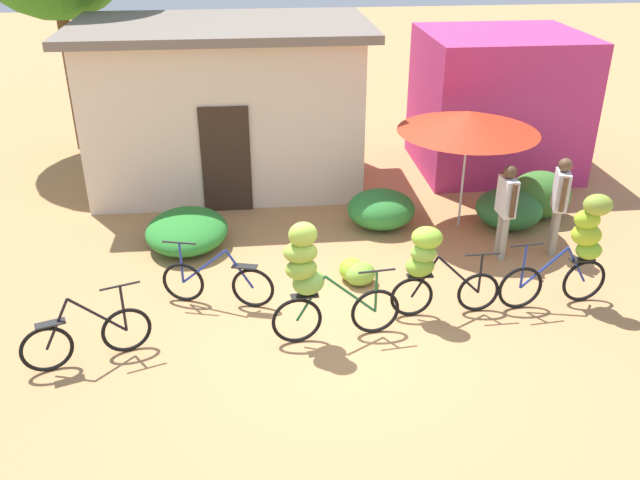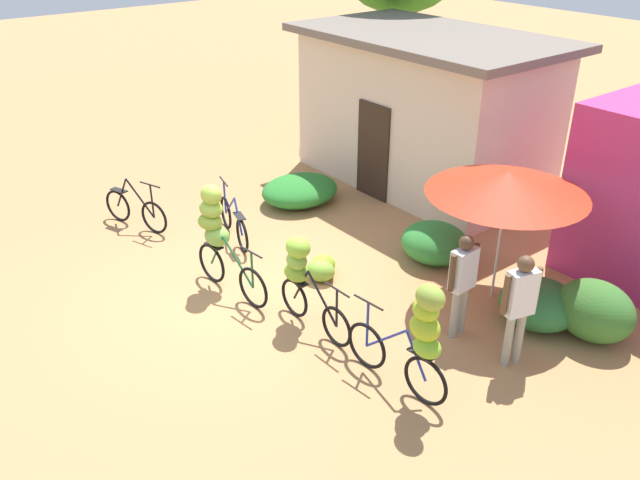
{
  "view_description": "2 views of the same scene",
  "coord_description": "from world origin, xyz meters",
  "px_view_note": "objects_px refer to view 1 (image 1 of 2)",
  "views": [
    {
      "loc": [
        -1.01,
        -7.64,
        5.34
      ],
      "look_at": [
        -0.08,
        1.28,
        0.78
      ],
      "focal_mm": 38.2,
      "sensor_mm": 36.0,
      "label": 1
    },
    {
      "loc": [
        7.93,
        -4.54,
        5.67
      ],
      "look_at": [
        1.19,
        0.75,
        1.18
      ],
      "focal_mm": 36.98,
      "sensor_mm": 36.0,
      "label": 2
    }
  ],
  "objects_px": {
    "bicycle_leftmost": "(87,337)",
    "bicycle_near_pile": "(217,283)",
    "shop_pink": "(497,102)",
    "bicycle_by_shop": "(430,263)",
    "bicycle_center_loaded": "(312,274)",
    "building_low": "(225,105)",
    "person_bystander": "(560,196)",
    "market_umbrella": "(469,121)",
    "person_vendor": "(506,203)",
    "bicycle_rightmost": "(580,242)",
    "banana_pile_on_ground": "(357,273)"
  },
  "relations": [
    {
      "from": "market_umbrella",
      "to": "bicycle_by_shop",
      "type": "xyz_separation_m",
      "value": [
        -1.29,
        -2.8,
        -1.11
      ]
    },
    {
      "from": "person_vendor",
      "to": "bicycle_leftmost",
      "type": "bearing_deg",
      "value": -160.62
    },
    {
      "from": "market_umbrella",
      "to": "bicycle_leftmost",
      "type": "distance_m",
      "value": 6.93
    },
    {
      "from": "person_vendor",
      "to": "person_bystander",
      "type": "height_order",
      "value": "person_bystander"
    },
    {
      "from": "bicycle_near_pile",
      "to": "bicycle_center_loaded",
      "type": "height_order",
      "value": "bicycle_center_loaded"
    },
    {
      "from": "bicycle_leftmost",
      "to": "bicycle_by_shop",
      "type": "bearing_deg",
      "value": 7.4
    },
    {
      "from": "bicycle_center_loaded",
      "to": "bicycle_leftmost",
      "type": "bearing_deg",
      "value": -176.66
    },
    {
      "from": "shop_pink",
      "to": "person_vendor",
      "type": "bearing_deg",
      "value": -106.41
    },
    {
      "from": "person_bystander",
      "to": "market_umbrella",
      "type": "bearing_deg",
      "value": 136.98
    },
    {
      "from": "person_vendor",
      "to": "banana_pile_on_ground",
      "type": "bearing_deg",
      "value": -167.18
    },
    {
      "from": "shop_pink",
      "to": "bicycle_by_shop",
      "type": "xyz_separation_m",
      "value": [
        -2.84,
        -5.71,
        -0.6
      ]
    },
    {
      "from": "shop_pink",
      "to": "bicycle_rightmost",
      "type": "relative_size",
      "value": 1.88
    },
    {
      "from": "shop_pink",
      "to": "bicycle_center_loaded",
      "type": "distance_m",
      "value": 7.62
    },
    {
      "from": "building_low",
      "to": "person_vendor",
      "type": "bearing_deg",
      "value": -40.48
    },
    {
      "from": "building_low",
      "to": "market_umbrella",
      "type": "height_order",
      "value": "building_low"
    },
    {
      "from": "bicycle_near_pile",
      "to": "bicycle_leftmost",
      "type": "bearing_deg",
      "value": -142.95
    },
    {
      "from": "shop_pink",
      "to": "bicycle_near_pile",
      "type": "bearing_deg",
      "value": -138.63
    },
    {
      "from": "bicycle_leftmost",
      "to": "person_bystander",
      "type": "bearing_deg",
      "value": 17.49
    },
    {
      "from": "bicycle_by_shop",
      "to": "bicycle_leftmost",
      "type": "bearing_deg",
      "value": -172.6
    },
    {
      "from": "building_low",
      "to": "bicycle_near_pile",
      "type": "bearing_deg",
      "value": -91.24
    },
    {
      "from": "shop_pink",
      "to": "bicycle_center_loaded",
      "type": "bearing_deg",
      "value": -126.35
    },
    {
      "from": "bicycle_leftmost",
      "to": "bicycle_center_loaded",
      "type": "height_order",
      "value": "bicycle_center_loaded"
    },
    {
      "from": "building_low",
      "to": "person_bystander",
      "type": "relative_size",
      "value": 3.39
    },
    {
      "from": "building_low",
      "to": "shop_pink",
      "type": "distance_m",
      "value": 5.69
    },
    {
      "from": "building_low",
      "to": "bicycle_by_shop",
      "type": "height_order",
      "value": "building_low"
    },
    {
      "from": "bicycle_by_shop",
      "to": "bicycle_rightmost",
      "type": "bearing_deg",
      "value": 3.37
    },
    {
      "from": "bicycle_near_pile",
      "to": "person_bystander",
      "type": "bearing_deg",
      "value": 10.59
    },
    {
      "from": "building_low",
      "to": "bicycle_by_shop",
      "type": "xyz_separation_m",
      "value": [
        2.84,
        -5.39,
        -0.79
      ]
    },
    {
      "from": "bicycle_leftmost",
      "to": "person_bystander",
      "type": "xyz_separation_m",
      "value": [
        7.07,
        2.23,
        0.67
      ]
    },
    {
      "from": "bicycle_leftmost",
      "to": "bicycle_center_loaded",
      "type": "relative_size",
      "value": 0.89
    },
    {
      "from": "bicycle_leftmost",
      "to": "bicycle_near_pile",
      "type": "height_order",
      "value": "bicycle_leftmost"
    },
    {
      "from": "market_umbrella",
      "to": "bicycle_center_loaded",
      "type": "height_order",
      "value": "market_umbrella"
    },
    {
      "from": "shop_pink",
      "to": "banana_pile_on_ground",
      "type": "xyz_separation_m",
      "value": [
        -3.68,
        -4.69,
        -1.27
      ]
    },
    {
      "from": "bicycle_by_shop",
      "to": "bicycle_rightmost",
      "type": "relative_size",
      "value": 0.93
    },
    {
      "from": "shop_pink",
      "to": "person_bystander",
      "type": "height_order",
      "value": "shop_pink"
    },
    {
      "from": "bicycle_leftmost",
      "to": "bicycle_by_shop",
      "type": "distance_m",
      "value": 4.6
    },
    {
      "from": "market_umbrella",
      "to": "person_bystander",
      "type": "xyz_separation_m",
      "value": [
        1.24,
        -1.16,
        -0.93
      ]
    },
    {
      "from": "building_low",
      "to": "bicycle_center_loaded",
      "type": "relative_size",
      "value": 3.24
    },
    {
      "from": "bicycle_leftmost",
      "to": "bicycle_rightmost",
      "type": "distance_m",
      "value": 6.78
    },
    {
      "from": "shop_pink",
      "to": "bicycle_rightmost",
      "type": "height_order",
      "value": "shop_pink"
    },
    {
      "from": "bicycle_leftmost",
      "to": "bicycle_near_pile",
      "type": "xyz_separation_m",
      "value": [
        1.59,
        1.2,
        -0.01
      ]
    },
    {
      "from": "bicycle_near_pile",
      "to": "shop_pink",
      "type": "bearing_deg",
      "value": 41.37
    },
    {
      "from": "building_low",
      "to": "market_umbrella",
      "type": "distance_m",
      "value": 4.88
    },
    {
      "from": "bicycle_rightmost",
      "to": "bicycle_leftmost",
      "type": "bearing_deg",
      "value": -173.91
    },
    {
      "from": "bicycle_by_shop",
      "to": "person_vendor",
      "type": "bearing_deg",
      "value": 44.12
    },
    {
      "from": "building_low",
      "to": "bicycle_rightmost",
      "type": "relative_size",
      "value": 3.31
    },
    {
      "from": "banana_pile_on_ground",
      "to": "shop_pink",
      "type": "bearing_deg",
      "value": 51.9
    },
    {
      "from": "bicycle_rightmost",
      "to": "person_bystander",
      "type": "xyz_separation_m",
      "value": [
        0.36,
        1.51,
        0.03
      ]
    },
    {
      "from": "bicycle_near_pile",
      "to": "bicycle_by_shop",
      "type": "xyz_separation_m",
      "value": [
        2.94,
        -0.61,
        0.49
      ]
    },
    {
      "from": "shop_pink",
      "to": "person_vendor",
      "type": "distance_m",
      "value": 4.33
    }
  ]
}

